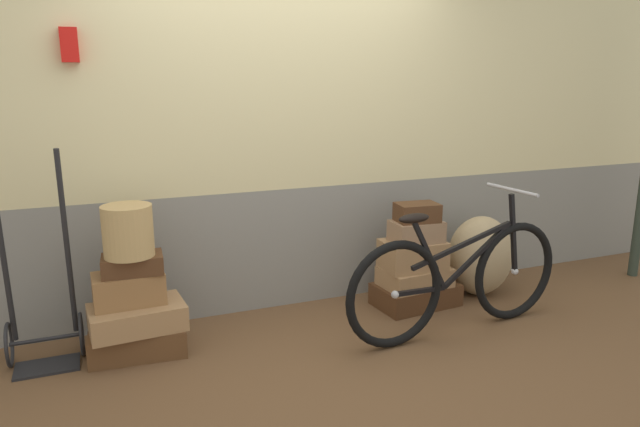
{
  "coord_description": "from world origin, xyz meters",
  "views": [
    {
      "loc": [
        -1.27,
        -3.13,
        1.68
      ],
      "look_at": [
        0.11,
        0.26,
        0.81
      ],
      "focal_mm": 32.32,
      "sensor_mm": 36.0,
      "label": 1
    }
  ],
  "objects_px": {
    "suitcase_5": "(415,276)",
    "luggage_trolley": "(43,314)",
    "wicker_basket": "(128,231)",
    "suitcase_4": "(416,294)",
    "suitcase_2": "(129,288)",
    "burlap_sack": "(480,256)",
    "bicycle": "(458,279)",
    "suitcase_6": "(413,255)",
    "suitcase_7": "(416,231)",
    "suitcase_1": "(137,317)",
    "suitcase_0": "(138,340)",
    "suitcase_8": "(417,212)",
    "suitcase_3": "(132,264)"
  },
  "relations": [
    {
      "from": "suitcase_5",
      "to": "luggage_trolley",
      "type": "relative_size",
      "value": 0.38
    },
    {
      "from": "wicker_basket",
      "to": "luggage_trolley",
      "type": "height_order",
      "value": "luggage_trolley"
    },
    {
      "from": "suitcase_4",
      "to": "luggage_trolley",
      "type": "height_order",
      "value": "luggage_trolley"
    },
    {
      "from": "suitcase_2",
      "to": "burlap_sack",
      "type": "xyz_separation_m",
      "value": [
        2.63,
        0.02,
        -0.11
      ]
    },
    {
      "from": "luggage_trolley",
      "to": "bicycle",
      "type": "distance_m",
      "value": 2.61
    },
    {
      "from": "suitcase_6",
      "to": "bicycle",
      "type": "height_order",
      "value": "bicycle"
    },
    {
      "from": "suitcase_6",
      "to": "suitcase_7",
      "type": "xyz_separation_m",
      "value": [
        0.01,
        -0.02,
        0.18
      ]
    },
    {
      "from": "suitcase_1",
      "to": "luggage_trolley",
      "type": "xyz_separation_m",
      "value": [
        -0.53,
        0.12,
        0.06
      ]
    },
    {
      "from": "suitcase_2",
      "to": "suitcase_1",
      "type": "bearing_deg",
      "value": -57.97
    },
    {
      "from": "suitcase_5",
      "to": "burlap_sack",
      "type": "distance_m",
      "value": 0.61
    },
    {
      "from": "suitcase_2",
      "to": "bicycle",
      "type": "xyz_separation_m",
      "value": [
        2.05,
        -0.51,
        -0.05
      ]
    },
    {
      "from": "suitcase_0",
      "to": "wicker_basket",
      "type": "relative_size",
      "value": 1.84
    },
    {
      "from": "suitcase_5",
      "to": "suitcase_8",
      "type": "bearing_deg",
      "value": -130.7
    },
    {
      "from": "suitcase_7",
      "to": "bicycle",
      "type": "height_order",
      "value": "bicycle"
    },
    {
      "from": "suitcase_5",
      "to": "suitcase_4",
      "type": "bearing_deg",
      "value": 31.2
    },
    {
      "from": "suitcase_3",
      "to": "suitcase_5",
      "type": "bearing_deg",
      "value": 3.74
    },
    {
      "from": "suitcase_1",
      "to": "burlap_sack",
      "type": "bearing_deg",
      "value": -2.56
    },
    {
      "from": "suitcase_3",
      "to": "suitcase_7",
      "type": "xyz_separation_m",
      "value": [
        1.98,
        -0.02,
        0.01
      ]
    },
    {
      "from": "suitcase_0",
      "to": "bicycle",
      "type": "bearing_deg",
      "value": -8.87
    },
    {
      "from": "suitcase_0",
      "to": "suitcase_4",
      "type": "relative_size",
      "value": 0.94
    },
    {
      "from": "luggage_trolley",
      "to": "suitcase_3",
      "type": "bearing_deg",
      "value": -8.44
    },
    {
      "from": "suitcase_2",
      "to": "suitcase_6",
      "type": "bearing_deg",
      "value": -2.31
    },
    {
      "from": "luggage_trolley",
      "to": "suitcase_2",
      "type": "bearing_deg",
      "value": -8.14
    },
    {
      "from": "suitcase_2",
      "to": "suitcase_7",
      "type": "bearing_deg",
      "value": -2.77
    },
    {
      "from": "suitcase_1",
      "to": "bicycle",
      "type": "distance_m",
      "value": 2.07
    },
    {
      "from": "bicycle",
      "to": "suitcase_0",
      "type": "bearing_deg",
      "value": 166.56
    },
    {
      "from": "suitcase_4",
      "to": "suitcase_7",
      "type": "distance_m",
      "value": 0.51
    },
    {
      "from": "suitcase_8",
      "to": "burlap_sack",
      "type": "xyz_separation_m",
      "value": [
        0.62,
        0.05,
        -0.41
      ]
    },
    {
      "from": "suitcase_4",
      "to": "suitcase_6",
      "type": "height_order",
      "value": "suitcase_6"
    },
    {
      "from": "suitcase_0",
      "to": "suitcase_2",
      "type": "relative_size",
      "value": 1.38
    },
    {
      "from": "suitcase_4",
      "to": "wicker_basket",
      "type": "height_order",
      "value": "wicker_basket"
    },
    {
      "from": "bicycle",
      "to": "luggage_trolley",
      "type": "bearing_deg",
      "value": 167.17
    },
    {
      "from": "suitcase_1",
      "to": "luggage_trolley",
      "type": "relative_size",
      "value": 0.43
    },
    {
      "from": "suitcase_7",
      "to": "wicker_basket",
      "type": "relative_size",
      "value": 1.17
    },
    {
      "from": "suitcase_2",
      "to": "suitcase_5",
      "type": "xyz_separation_m",
      "value": [
        2.02,
        -0.01,
        -0.19
      ]
    },
    {
      "from": "suitcase_5",
      "to": "suitcase_3",
      "type": "bearing_deg",
      "value": 175.81
    },
    {
      "from": "suitcase_1",
      "to": "suitcase_2",
      "type": "bearing_deg",
      "value": 119.97
    },
    {
      "from": "luggage_trolley",
      "to": "bicycle",
      "type": "bearing_deg",
      "value": -12.83
    },
    {
      "from": "suitcase_8",
      "to": "burlap_sack",
      "type": "bearing_deg",
      "value": 10.85
    },
    {
      "from": "suitcase_2",
      "to": "suitcase_3",
      "type": "bearing_deg",
      "value": -14.92
    },
    {
      "from": "suitcase_4",
      "to": "burlap_sack",
      "type": "bearing_deg",
      "value": -3.56
    },
    {
      "from": "suitcase_8",
      "to": "suitcase_5",
      "type": "bearing_deg",
      "value": 59.83
    },
    {
      "from": "luggage_trolley",
      "to": "suitcase_5",
      "type": "bearing_deg",
      "value": -1.88
    },
    {
      "from": "suitcase_3",
      "to": "suitcase_6",
      "type": "bearing_deg",
      "value": 3.77
    },
    {
      "from": "suitcase_3",
      "to": "suitcase_8",
      "type": "relative_size",
      "value": 1.19
    },
    {
      "from": "suitcase_4",
      "to": "wicker_basket",
      "type": "relative_size",
      "value": 1.95
    },
    {
      "from": "suitcase_0",
      "to": "suitcase_6",
      "type": "relative_size",
      "value": 1.29
    },
    {
      "from": "suitcase_4",
      "to": "suitcase_5",
      "type": "distance_m",
      "value": 0.15
    },
    {
      "from": "suitcase_2",
      "to": "suitcase_8",
      "type": "xyz_separation_m",
      "value": [
        2.01,
        -0.03,
        0.31
      ]
    },
    {
      "from": "suitcase_0",
      "to": "wicker_basket",
      "type": "bearing_deg",
      "value": 150.96
    }
  ]
}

